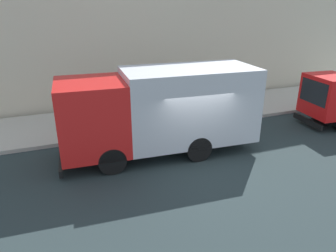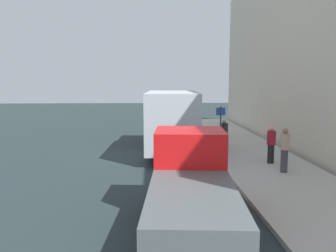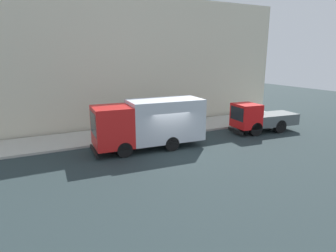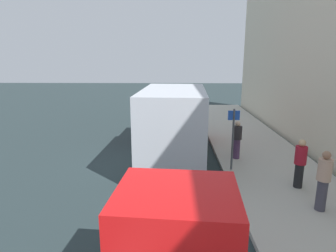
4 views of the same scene
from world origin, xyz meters
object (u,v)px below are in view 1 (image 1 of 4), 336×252
pedestrian_standing (194,92)px  street_sign_post (181,94)px  pedestrian_third (218,88)px  pedestrian_walking (151,106)px  large_utility_truck (161,108)px

pedestrian_standing → street_sign_post: bearing=-144.8°
street_sign_post → pedestrian_third: bearing=-57.3°
pedestrian_walking → pedestrian_third: pedestrian_third is taller
pedestrian_standing → street_sign_post: size_ratio=0.69×
pedestrian_standing → street_sign_post: 2.53m
large_utility_truck → pedestrian_standing: large_utility_truck is taller
large_utility_truck → pedestrian_walking: large_utility_truck is taller
pedestrian_third → street_sign_post: size_ratio=0.74×
large_utility_truck → pedestrian_walking: bearing=-6.3°
pedestrian_walking → pedestrian_standing: bearing=44.0°
large_utility_truck → street_sign_post: 2.82m
pedestrian_standing → large_utility_truck: bearing=-144.8°
pedestrian_walking → pedestrian_third: 4.58m
large_utility_truck → pedestrian_walking: (2.66, -0.45, -0.76)m
pedestrian_standing → pedestrian_third: bearing=-15.9°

